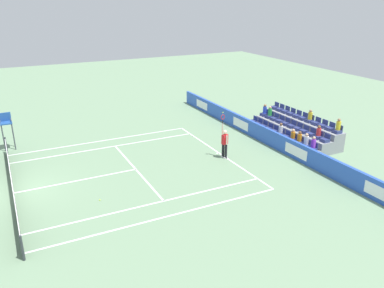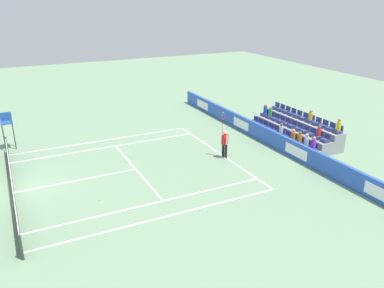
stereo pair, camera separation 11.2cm
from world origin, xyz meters
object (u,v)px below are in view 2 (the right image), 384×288
tennis_player (225,143)px  loose_tennis_ball (99,200)px  umpire_chair (7,126)px  tennis_net (12,184)px

tennis_player → loose_tennis_ball: bearing=103.1°
umpire_chair → loose_tennis_ball: (-9.45, -3.45, -1.49)m
tennis_net → umpire_chair: size_ratio=5.12×
tennis_player → loose_tennis_ball: size_ratio=41.97×
tennis_player → umpire_chair: (7.55, 11.57, 0.53)m
tennis_player → umpire_chair: tennis_player is taller
loose_tennis_ball → umpire_chair: bearing=20.0°
tennis_net → loose_tennis_ball: tennis_net is taller
tennis_net → tennis_player: (-0.79, -11.79, 0.50)m
tennis_net → umpire_chair: bearing=-1.8°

